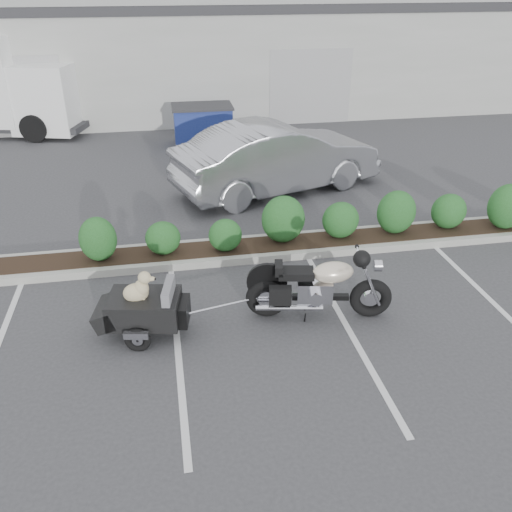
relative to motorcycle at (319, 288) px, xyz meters
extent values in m
plane|color=#38383A|center=(-0.82, 0.23, -0.55)|extent=(90.00, 90.00, 0.00)
cube|color=#9E9E93|center=(0.18, 2.43, -0.47)|extent=(12.00, 1.00, 0.15)
cube|color=#9EA099|center=(-0.82, 17.23, 1.45)|extent=(26.00, 10.00, 4.00)
torus|color=black|center=(-0.82, 0.18, -0.21)|extent=(0.71, 0.30, 0.69)
torus|color=black|center=(0.84, -0.13, -0.21)|extent=(0.71, 0.30, 0.69)
cylinder|color=silver|center=(-0.82, 0.18, -0.21)|extent=(0.30, 0.17, 0.29)
cylinder|color=silver|center=(0.84, -0.13, -0.21)|extent=(0.26, 0.15, 0.25)
cylinder|color=silver|center=(0.75, -0.22, 0.17)|extent=(0.44, 0.13, 0.91)
cylinder|color=silver|center=(0.79, -0.02, 0.17)|extent=(0.44, 0.13, 0.91)
cylinder|color=silver|center=(0.61, -0.09, 0.56)|extent=(0.17, 0.71, 0.03)
cylinder|color=silver|center=(0.89, -0.14, 0.40)|extent=(0.15, 0.20, 0.18)
sphere|color=black|center=(0.51, -0.38, 0.68)|extent=(0.31, 0.31, 0.27)
cube|color=silver|center=(-0.06, 0.04, -0.05)|extent=(0.62, 0.45, 0.35)
cube|color=black|center=(0.04, 0.02, -0.19)|extent=(0.92, 0.27, 0.08)
ellipsoid|color=beige|center=(0.21, -0.01, 0.27)|extent=(0.73, 0.50, 0.34)
cube|color=black|center=(-0.37, 0.09, 0.25)|extent=(0.61, 0.41, 0.12)
cube|color=black|center=(-0.64, 0.14, 0.35)|extent=(0.18, 0.32, 0.16)
cylinder|color=silver|center=(-0.50, -0.07, -0.28)|extent=(1.07, 0.29, 0.09)
cylinder|color=silver|center=(-0.43, 0.29, -0.28)|extent=(1.07, 0.29, 0.09)
cube|color=black|center=(-0.67, -0.14, 0.02)|extent=(0.37, 0.20, 0.31)
cube|color=black|center=(-2.76, 0.03, -0.08)|extent=(1.19, 0.92, 0.43)
cube|color=slate|center=(-2.38, -0.04, 0.19)|extent=(0.24, 0.65, 0.31)
cube|color=slate|center=(-2.71, 0.02, 0.02)|extent=(0.82, 0.76, 0.04)
cube|color=black|center=(-3.32, 0.13, -0.16)|extent=(0.52, 0.80, 0.37)
cube|color=black|center=(-2.20, -0.08, -0.14)|extent=(0.30, 0.54, 0.35)
torus|color=black|center=(-2.89, -0.39, -0.36)|extent=(0.41, 0.18, 0.40)
torus|color=black|center=(-2.74, 0.46, -0.36)|extent=(0.41, 0.18, 0.40)
cube|color=silver|center=(-2.90, -0.44, -0.24)|extent=(0.38, 0.15, 0.10)
cube|color=silver|center=(-2.73, 0.51, -0.24)|extent=(0.38, 0.15, 0.10)
cylinder|color=black|center=(-2.81, 0.04, -0.36)|extent=(0.21, 0.91, 0.04)
cylinder|color=silver|center=(-1.96, -0.12, -0.21)|extent=(0.61, 0.15, 0.04)
ellipsoid|color=#C4B484|center=(-2.87, 0.03, 0.21)|extent=(0.43, 0.33, 0.31)
ellipsoid|color=#C4B484|center=(-2.78, 0.01, 0.29)|extent=(0.26, 0.25, 0.28)
sphere|color=#C4B484|center=(-2.72, 0.00, 0.47)|extent=(0.23, 0.23, 0.19)
ellipsoid|color=#C4B484|center=(-2.63, -0.02, 0.45)|extent=(0.16, 0.11, 0.07)
sphere|color=black|center=(-2.56, -0.03, 0.45)|extent=(0.04, 0.04, 0.04)
ellipsoid|color=#C4B484|center=(-2.77, -0.05, 0.49)|extent=(0.06, 0.05, 0.11)
ellipsoid|color=#C4B484|center=(-2.75, 0.06, 0.49)|extent=(0.06, 0.05, 0.11)
cylinder|color=#C4B484|center=(-2.76, -0.06, 0.09)|extent=(0.05, 0.05, 0.12)
cylinder|color=#C4B484|center=(-2.73, 0.06, 0.09)|extent=(0.05, 0.05, 0.12)
imported|color=#AAABB1|center=(0.56, 5.76, 0.32)|extent=(5.58, 3.42, 1.74)
cube|color=navy|center=(-0.91, 10.18, 0.06)|extent=(1.82, 1.23, 1.20)
cube|color=#2D2D30|center=(-0.91, 10.18, 0.68)|extent=(1.92, 1.33, 0.06)
cube|color=white|center=(-5.83, 12.46, 0.70)|extent=(2.55, 2.76, 2.20)
cube|color=black|center=(-5.83, 12.46, 0.40)|extent=(0.59, 1.85, 1.00)
cylinder|color=black|center=(-6.32, 11.46, -0.10)|extent=(0.94, 0.51, 0.90)
cylinder|color=black|center=(-5.72, 13.57, -0.10)|extent=(0.94, 0.51, 0.90)
cylinder|color=black|center=(-7.94, 14.20, -0.10)|extent=(0.94, 0.51, 0.90)
camera|label=1|loc=(-2.32, -7.12, 4.53)|focal=38.00mm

